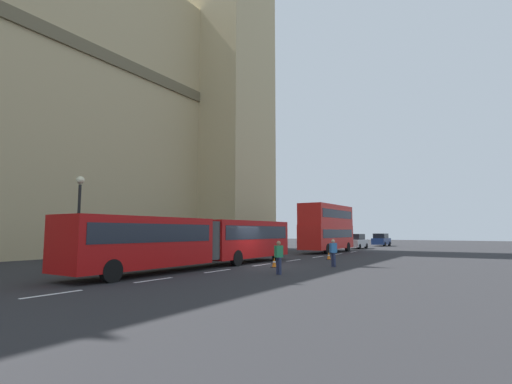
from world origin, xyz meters
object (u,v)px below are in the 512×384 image
(pedestrian_near_cones, at_px, (279,256))
(street_lamp, at_px, (79,216))
(traffic_cone_west, at_px, (274,263))
(pedestrian_by_kerb, at_px, (333,252))
(sedan_lead, at_px, (356,241))
(traffic_cone_middle, at_px, (329,256))
(sedan_trailing, at_px, (381,240))
(double_decker_bus, at_px, (327,226))
(articulated_bus, at_px, (201,239))

(pedestrian_near_cones, bearing_deg, street_lamp, 114.81)
(traffic_cone_west, height_order, pedestrian_by_kerb, pedestrian_by_kerb)
(street_lamp, xyz_separation_m, pedestrian_by_kerb, (10.15, -10.94, -2.14))
(sedan_lead, xyz_separation_m, pedestrian_near_cones, (-30.32, -5.80, -0.00))
(sedan_lead, distance_m, street_lamp, 35.34)
(traffic_cone_middle, bearing_deg, sedan_lead, 11.94)
(traffic_cone_west, bearing_deg, traffic_cone_middle, -2.81)
(pedestrian_by_kerb, bearing_deg, traffic_cone_west, 128.72)
(sedan_trailing, relative_size, traffic_cone_middle, 7.59)
(street_lamp, bearing_deg, traffic_cone_middle, -28.35)
(street_lamp, xyz_separation_m, pedestrian_near_cones, (4.68, -10.13, -2.14))
(traffic_cone_west, bearing_deg, pedestrian_near_cones, -146.54)
(sedan_lead, bearing_deg, double_decker_bus, -179.02)
(articulated_bus, height_order, sedan_trailing, articulated_bus)
(traffic_cone_middle, xyz_separation_m, street_lamp, (-15.63, 8.43, 2.77))
(sedan_trailing, distance_m, traffic_cone_middle, 30.08)
(street_lamp, bearing_deg, articulated_bus, -41.09)
(articulated_bus, distance_m, traffic_cone_west, 4.67)
(sedan_lead, height_order, traffic_cone_west, sedan_lead)
(double_decker_bus, height_order, sedan_trailing, double_decker_bus)
(articulated_bus, xyz_separation_m, street_lamp, (-5.17, 4.51, 1.31))
(traffic_cone_middle, bearing_deg, double_decker_bus, 22.61)
(traffic_cone_west, relative_size, street_lamp, 0.11)
(double_decker_bus, xyz_separation_m, sedan_lead, (9.95, 0.17, -1.79))
(sedan_trailing, distance_m, traffic_cone_west, 37.80)
(pedestrian_near_cones, xyz_separation_m, pedestrian_by_kerb, (5.47, -0.81, 0.00))
(sedan_lead, height_order, pedestrian_near_cones, sedan_lead)
(sedan_lead, xyz_separation_m, sedan_trailing, (10.47, -0.40, 0.00))
(double_decker_bus, relative_size, pedestrian_by_kerb, 5.40)
(traffic_cone_middle, distance_m, pedestrian_by_kerb, 6.06)
(articulated_bus, xyz_separation_m, pedestrian_near_cones, (-0.48, -5.62, -0.83))
(sedan_trailing, xyz_separation_m, pedestrian_by_kerb, (-35.32, -6.21, -0.00))
(double_decker_bus, xyz_separation_m, sedan_trailing, (20.42, -0.23, -1.79))
(traffic_cone_west, relative_size, pedestrian_near_cones, 0.34)
(sedan_trailing, xyz_separation_m, traffic_cone_middle, (-29.85, -3.70, -0.63))
(traffic_cone_west, bearing_deg, sedan_trailing, 5.04)
(sedan_lead, relative_size, traffic_cone_middle, 7.59)
(double_decker_bus, height_order, pedestrian_by_kerb, double_decker_bus)
(sedan_lead, xyz_separation_m, pedestrian_by_kerb, (-24.85, -6.61, -0.00))
(articulated_bus, height_order, traffic_cone_west, articulated_bus)
(traffic_cone_west, xyz_separation_m, traffic_cone_middle, (7.79, -0.38, 0.00))
(double_decker_bus, bearing_deg, traffic_cone_middle, -157.39)
(sedan_trailing, bearing_deg, street_lamp, 174.06)
(pedestrian_by_kerb, bearing_deg, pedestrian_near_cones, 171.56)
(traffic_cone_west, height_order, pedestrian_near_cones, pedestrian_near_cones)
(articulated_bus, bearing_deg, pedestrian_near_cones, -94.91)
(sedan_lead, distance_m, sedan_trailing, 10.48)
(double_decker_bus, xyz_separation_m, street_lamp, (-25.06, 4.50, 0.35))
(street_lamp, relative_size, pedestrian_by_kerb, 3.12)
(articulated_bus, height_order, street_lamp, street_lamp)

